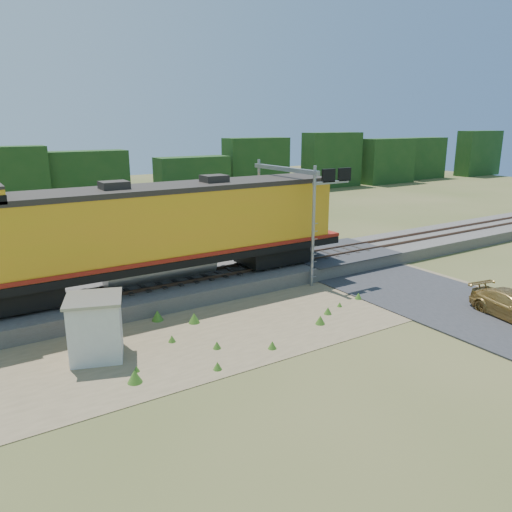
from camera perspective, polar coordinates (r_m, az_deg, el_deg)
ground at (r=24.95m, az=5.98°, el=-6.47°), size 140.00×140.00×0.00m
ballast at (r=29.46m, az=-1.26°, el=-2.18°), size 70.00×5.00×0.80m
rails at (r=29.32m, az=-1.27°, el=-1.28°), size 70.00×1.54×0.16m
dirt_shoulder at (r=24.21m, az=1.50°, el=-7.04°), size 26.00×8.00×0.03m
road at (r=30.03m, az=15.64°, el=-3.04°), size 7.00×66.00×0.86m
tree_line_north at (r=58.25m, az=-18.07°, el=8.32°), size 130.00×3.00×6.50m
weed_clumps at (r=23.15m, az=-1.05°, el=-8.14°), size 15.00×6.20×0.56m
locomotive at (r=26.27m, az=-11.64°, el=2.94°), size 21.89×3.34×5.65m
shed at (r=20.85m, az=-17.85°, el=-7.76°), size 2.72×2.72×2.54m
signal_gantry at (r=29.62m, az=4.56°, el=7.30°), size 2.72×6.20×6.85m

